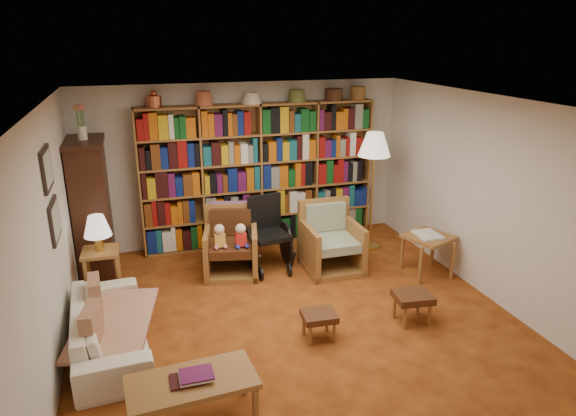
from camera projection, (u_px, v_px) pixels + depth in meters
name	position (u px, v px, depth m)	size (l,w,h in m)	color
floor	(293.00, 314.00, 6.13)	(5.00, 5.00, 0.00)	#9D4D18
ceiling	(293.00, 102.00, 5.32)	(5.00, 5.00, 0.00)	white
wall_back	(245.00, 164.00, 7.99)	(5.00, 5.00, 0.00)	silver
wall_front	(405.00, 334.00, 3.46)	(5.00, 5.00, 0.00)	silver
wall_left	(50.00, 240.00, 5.03)	(5.00, 5.00, 0.00)	silver
wall_right	(483.00, 196.00, 6.42)	(5.00, 5.00, 0.00)	silver
bookshelf	(260.00, 171.00, 7.91)	(3.60, 0.30, 2.42)	olive
curio_cabinet	(92.00, 205.00, 7.01)	(0.50, 0.95, 2.40)	#39170F
framed_pictures	(51.00, 195.00, 5.19)	(0.03, 0.52, 0.97)	black
sofa	(110.00, 327.00, 5.36)	(0.71, 1.82, 0.53)	beige
sofa_throw	(114.00, 323.00, 5.37)	(0.75, 1.39, 0.04)	beige
cushion_left	(96.00, 297.00, 5.59)	(0.12, 0.38, 0.38)	maroon
cushion_right	(92.00, 331.00, 4.95)	(0.13, 0.41, 0.41)	maroon
side_table_lamp	(102.00, 262.00, 6.42)	(0.46, 0.46, 0.63)	olive
table_lamp	(97.00, 227.00, 6.27)	(0.33, 0.33, 0.46)	gold
armchair_leather	(230.00, 245.00, 7.15)	(0.89, 0.91, 0.93)	olive
armchair_sage	(329.00, 243.00, 7.27)	(0.76, 0.79, 0.95)	olive
wheelchair	(267.00, 235.00, 7.26)	(0.59, 0.82, 1.03)	black
floor_lamp	(374.00, 149.00, 7.55)	(0.48, 0.48, 1.81)	gold
side_table_papers	(428.00, 241.00, 7.00)	(0.73, 0.73, 0.60)	olive
footstool_a	(319.00, 318.00, 5.56)	(0.38, 0.33, 0.31)	#4D2314
footstool_b	(413.00, 299.00, 5.88)	(0.46, 0.40, 0.36)	#4D2314
coffee_table	(192.00, 385.00, 4.32)	(1.11, 0.61, 0.47)	olive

